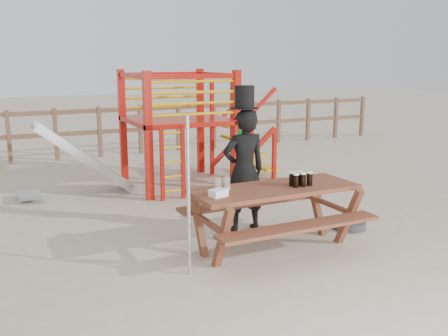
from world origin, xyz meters
TOP-DOWN VIEW (x-y plane):
  - ground at (0.00, 0.00)m, footprint 60.00×60.00m
  - back_fence at (0.00, 7.00)m, footprint 15.09×0.09m
  - playground_fort at (0.12, 3.58)m, footprint 4.71×1.84m
  - picnic_table at (0.08, 0.00)m, footprint 2.01×1.39m
  - man_with_hat at (0.08, 0.79)m, footprint 0.62×0.42m
  - metal_pole at (-1.13, -0.24)m, footprint 0.04×0.04m
  - parasol_base at (1.41, 0.22)m, footprint 0.46×0.46m
  - paper_bag at (-0.71, -0.08)m, footprint 0.21×0.18m
  - stout_pints at (0.37, -0.07)m, footprint 0.27×0.16m
  - empty_glasses at (-0.55, 0.15)m, footprint 0.19×0.07m

SIDE VIEW (x-z plane):
  - ground at x=0.00m, z-range 0.00..0.00m
  - parasol_base at x=1.41m, z-range -0.04..0.15m
  - picnic_table at x=0.08m, z-range 0.10..0.88m
  - back_fence at x=0.00m, z-range 0.14..1.34m
  - paper_bag at x=-0.71m, z-range 0.78..0.86m
  - empty_glasses at x=-0.55m, z-range 0.77..0.92m
  - metal_pole at x=-1.13m, z-range 0.00..1.71m
  - stout_pints at x=0.37m, z-range 0.78..0.95m
  - man_with_hat at x=0.08m, z-range -0.10..1.84m
  - playground_fort at x=0.12m, z-range 0.02..2.12m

